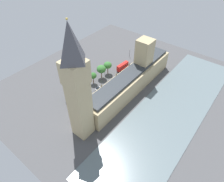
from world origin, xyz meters
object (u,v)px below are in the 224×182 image
at_px(car_white_midblock, 76,104).
at_px(plane_tree_leading, 93,76).
at_px(plane_tree_far_end, 108,65).
at_px(street_lamp_slot_10, 130,51).
at_px(parliament_building, 132,78).
at_px(double_decker_bus_kerbside, 123,66).
at_px(street_lamp_near_tower, 105,70).
at_px(plane_tree_opposite_hall, 69,91).
at_px(plane_tree_trailing, 101,69).
at_px(clock_tower, 77,86).
at_px(pedestrian_under_trees, 114,87).
at_px(car_silver_by_river_gate, 98,89).
at_px(pedestrian_corner, 109,92).

xyz_separation_m(car_white_midblock, plane_tree_leading, (5.69, -21.67, 5.30)).
height_order(plane_tree_far_end, plane_tree_leading, plane_tree_far_end).
distance_m(plane_tree_leading, street_lamp_slot_10, 42.85).
distance_m(parliament_building, plane_tree_leading, 26.05).
height_order(double_decker_bus_kerbside, street_lamp_near_tower, street_lamp_near_tower).
bearing_deg(plane_tree_far_end, plane_tree_opposite_hall, 88.15).
xyz_separation_m(plane_tree_far_end, plane_tree_trailing, (0.21, 6.56, 0.25)).
height_order(clock_tower, pedestrian_under_trees, clock_tower).
bearing_deg(car_silver_by_river_gate, parliament_building, 42.69).
distance_m(car_white_midblock, pedestrian_corner, 22.07).
bearing_deg(plane_tree_trailing, car_white_midblock, 100.23).
relative_size(plane_tree_trailing, street_lamp_slot_10, 1.40).
distance_m(clock_tower, plane_tree_opposite_hall, 36.47).
distance_m(pedestrian_under_trees, plane_tree_trailing, 15.91).
bearing_deg(car_silver_by_river_gate, plane_tree_trailing, 120.88).
height_order(clock_tower, plane_tree_leading, clock_tower).
relative_size(double_decker_bus_kerbside, plane_tree_leading, 1.29).
relative_size(plane_tree_far_end, plane_tree_leading, 1.14).
distance_m(car_white_midblock, pedestrian_under_trees, 27.67).
relative_size(car_silver_by_river_gate, plane_tree_far_end, 0.45).
bearing_deg(car_white_midblock, car_silver_by_river_gate, -91.57).
relative_size(car_silver_by_river_gate, plane_tree_leading, 0.51).
bearing_deg(pedestrian_corner, clock_tower, 11.11).
bearing_deg(plane_tree_trailing, street_lamp_slot_10, -89.10).
xyz_separation_m(plane_tree_leading, street_lamp_slot_10, (0.21, -42.83, -1.33)).
height_order(pedestrian_corner, plane_tree_trailing, plane_tree_trailing).
relative_size(double_decker_bus_kerbside, street_lamp_slot_10, 1.51).
bearing_deg(plane_tree_far_end, plane_tree_leading, 87.86).
bearing_deg(double_decker_bus_kerbside, clock_tower, 110.77).
relative_size(pedestrian_under_trees, street_lamp_slot_10, 0.22).
bearing_deg(double_decker_bus_kerbside, plane_tree_trailing, 76.44).
bearing_deg(pedestrian_under_trees, plane_tree_far_end, -15.02).
height_order(car_white_midblock, plane_tree_far_end, plane_tree_far_end).
relative_size(parliament_building, plane_tree_opposite_hall, 7.99).
bearing_deg(clock_tower, double_decker_bus_kerbside, -73.29).
bearing_deg(pedestrian_under_trees, street_lamp_near_tower, -6.06).
bearing_deg(plane_tree_trailing, car_silver_by_river_gate, 120.84).
relative_size(car_silver_by_river_gate, plane_tree_opposite_hall, 0.44).
relative_size(plane_tree_trailing, plane_tree_leading, 1.20).
bearing_deg(car_white_midblock, plane_tree_far_end, -79.42).
bearing_deg(street_lamp_near_tower, plane_tree_opposite_hall, 88.84).
xyz_separation_m(pedestrian_under_trees, plane_tree_trailing, (14.10, -3.43, 6.52)).
bearing_deg(plane_tree_far_end, clock_tower, 115.56).
distance_m(clock_tower, car_silver_by_river_gate, 45.52).
height_order(double_decker_bus_kerbside, plane_tree_opposite_hall, plane_tree_opposite_hall).
height_order(pedestrian_under_trees, plane_tree_trailing, plane_tree_trailing).
xyz_separation_m(car_silver_by_river_gate, plane_tree_leading, (7.00, -3.17, 5.30)).
distance_m(parliament_building, street_lamp_near_tower, 23.38).
distance_m(double_decker_bus_kerbside, pedestrian_corner, 27.92).
bearing_deg(plane_tree_opposite_hall, street_lamp_near_tower, -91.16).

